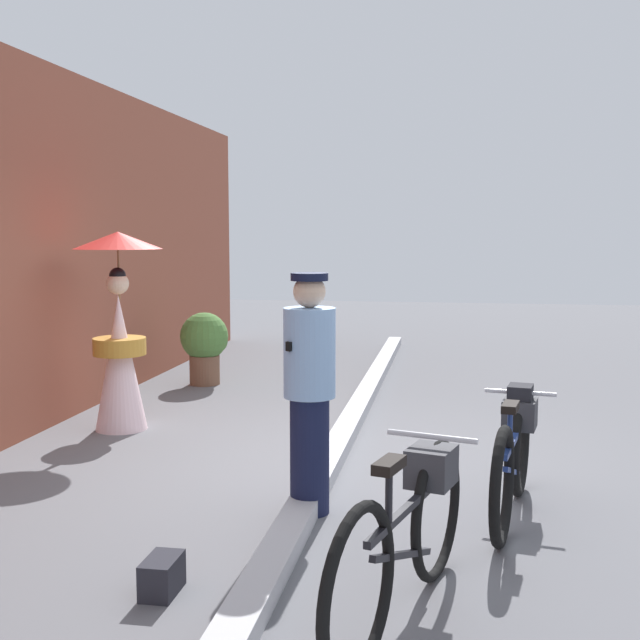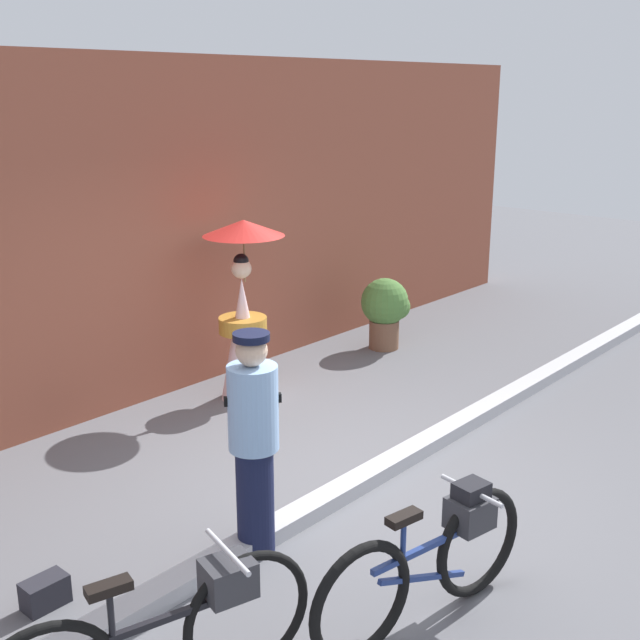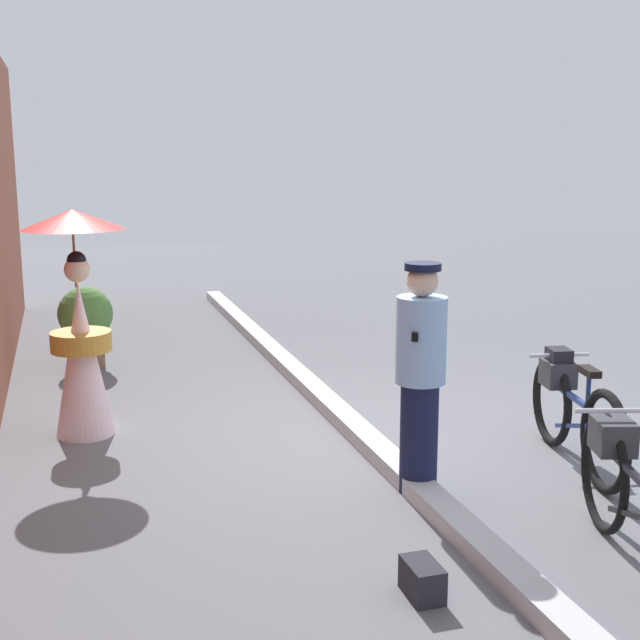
{
  "view_description": "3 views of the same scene",
  "coord_description": "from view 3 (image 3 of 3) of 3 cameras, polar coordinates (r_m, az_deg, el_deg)",
  "views": [
    {
      "loc": [
        -6.14,
        -0.95,
        1.86
      ],
      "look_at": [
        0.43,
        0.16,
        1.12
      ],
      "focal_mm": 44.93,
      "sensor_mm": 36.0,
      "label": 1
    },
    {
      "loc": [
        -4.47,
        -3.61,
        3.11
      ],
      "look_at": [
        0.35,
        0.65,
        1.23
      ],
      "focal_mm": 44.87,
      "sensor_mm": 36.0,
      "label": 2
    },
    {
      "loc": [
        -6.17,
        2.22,
        2.32
      ],
      "look_at": [
        0.36,
        0.24,
        0.95
      ],
      "focal_mm": 47.71,
      "sensor_mm": 36.0,
      "label": 3
    }
  ],
  "objects": [
    {
      "name": "ground_plane",
      "position": [
        6.96,
        2.78,
        -8.13
      ],
      "size": [
        30.0,
        30.0,
        0.0
      ],
      "primitive_type": "plane",
      "color": "slate"
    },
    {
      "name": "backpack_on_pavement",
      "position": [
        4.71,
        6.93,
        -16.85
      ],
      "size": [
        0.27,
        0.17,
        0.19
      ],
      "color": "#26262D",
      "rests_on": "ground_plane"
    },
    {
      "name": "bicycle_far_side",
      "position": [
        6.64,
        16.6,
        -5.72
      ],
      "size": [
        1.68,
        0.5,
        0.81
      ],
      "color": "black",
      "rests_on": "ground_plane"
    },
    {
      "name": "potted_plant_by_door",
      "position": [
        9.48,
        -15.38,
        -0.05
      ],
      "size": [
        0.6,
        0.58,
        0.88
      ],
      "color": "brown",
      "rests_on": "ground_plane"
    },
    {
      "name": "person_officer",
      "position": [
        5.76,
        6.75,
        -3.58
      ],
      "size": [
        0.34,
        0.34,
        1.59
      ],
      "color": "#141938",
      "rests_on": "ground_plane"
    },
    {
      "name": "sidewalk_curb",
      "position": [
        6.94,
        2.79,
        -7.66
      ],
      "size": [
        14.0,
        0.2,
        0.12
      ],
      "primitive_type": "cube",
      "color": "#B2B2B7",
      "rests_on": "ground_plane"
    },
    {
      "name": "person_with_parasol",
      "position": [
        7.16,
        -15.83,
        -0.17
      ],
      "size": [
        0.82,
        0.82,
        1.86
      ],
      "color": "silver",
      "rests_on": "ground_plane"
    },
    {
      "name": "bicycle_near_officer",
      "position": [
        5.14,
        20.3,
        -10.95
      ],
      "size": [
        1.78,
        0.63,
        0.85
      ],
      "color": "black",
      "rests_on": "ground_plane"
    }
  ]
}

